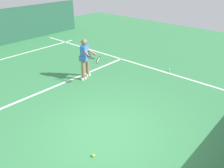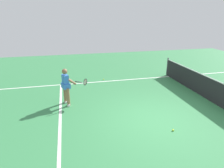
# 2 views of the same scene
# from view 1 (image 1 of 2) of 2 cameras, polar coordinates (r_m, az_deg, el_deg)

# --- Properties ---
(ground_plane) EXTENTS (25.78, 25.78, 0.00)m
(ground_plane) POSITION_cam_1_polar(r_m,az_deg,el_deg) (6.40, -1.52, -11.74)
(ground_plane) COLOR #38844C
(service_line_marking) EXTENTS (9.14, 0.10, 0.01)m
(service_line_marking) POSITION_cam_1_polar(r_m,az_deg,el_deg) (8.60, -17.59, -2.27)
(service_line_marking) COLOR white
(service_line_marking) RESTS_ON ground
(sideline_left_marking) EXTENTS (0.10, 17.83, 0.01)m
(sideline_left_marking) POSITION_cam_1_polar(r_m,az_deg,el_deg) (9.76, 17.06, 1.33)
(sideline_left_marking) COLOR white
(sideline_left_marking) RESTS_ON ground
(tennis_player) EXTENTS (0.66, 1.09, 1.55)m
(tennis_player) POSITION_cam_1_polar(r_m,az_deg,el_deg) (9.11, -6.38, 6.34)
(tennis_player) COLOR #8C6647
(tennis_player) RESTS_ON ground
(tennis_ball_near) EXTENTS (0.07, 0.07, 0.07)m
(tennis_ball_near) POSITION_cam_1_polar(r_m,az_deg,el_deg) (5.76, -4.45, -16.64)
(tennis_ball_near) COLOR #D1E533
(tennis_ball_near) RESTS_ON ground
(tennis_ball_far) EXTENTS (0.07, 0.07, 0.07)m
(tennis_ball_far) POSITION_cam_1_polar(r_m,az_deg,el_deg) (10.31, 13.45, 3.33)
(tennis_ball_far) COLOR #D1E533
(tennis_ball_far) RESTS_ON ground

